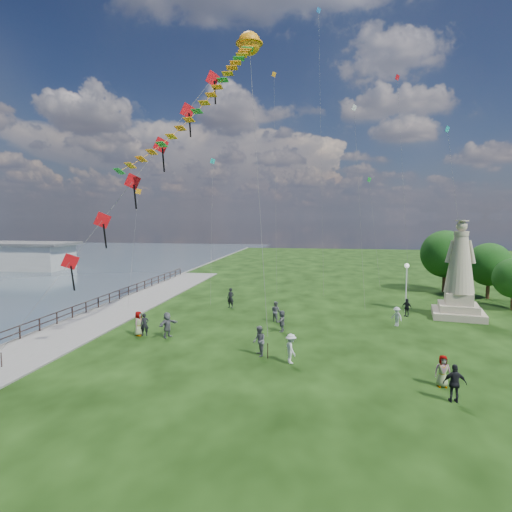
% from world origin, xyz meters
% --- Properties ---
extents(waterfront, '(200.00, 200.00, 1.51)m').
position_xyz_m(waterfront, '(-15.24, 8.99, -0.06)').
color(waterfront, '#374452').
rests_on(waterfront, ground).
extents(statue, '(4.54, 4.54, 7.93)m').
position_xyz_m(statue, '(14.54, 15.63, 3.00)').
color(statue, tan).
rests_on(statue, ground).
extents(lamppost, '(0.39, 0.39, 4.22)m').
position_xyz_m(lamppost, '(10.65, 16.96, 3.04)').
color(lamppost, silver).
rests_on(lamppost, ground).
extents(tree_row, '(7.95, 13.21, 6.73)m').
position_xyz_m(tree_row, '(18.19, 25.45, 3.73)').
color(tree_row, '#382314').
rests_on(tree_row, ground).
extents(person_0, '(0.67, 0.59, 1.55)m').
position_xyz_m(person_0, '(-8.54, 6.38, 0.77)').
color(person_0, black).
rests_on(person_0, ground).
extents(person_1, '(0.82, 1.01, 1.79)m').
position_xyz_m(person_1, '(-0.06, 3.35, 0.90)').
color(person_1, '#595960').
rests_on(person_1, ground).
extents(person_2, '(0.95, 1.21, 1.67)m').
position_xyz_m(person_2, '(1.89, 2.41, 0.84)').
color(person_2, silver).
rests_on(person_2, ground).
extents(person_3, '(1.01, 0.52, 1.71)m').
position_xyz_m(person_3, '(9.46, -1.50, 0.86)').
color(person_3, black).
rests_on(person_3, ground).
extents(person_4, '(0.77, 0.49, 1.56)m').
position_xyz_m(person_4, '(9.40, 0.22, 0.78)').
color(person_4, '#595960').
rests_on(person_4, ground).
extents(person_5, '(1.36, 1.75, 1.74)m').
position_xyz_m(person_5, '(-6.84, 6.23, 0.87)').
color(person_5, '#595960').
rests_on(person_5, ground).
extents(person_6, '(0.75, 0.60, 1.80)m').
position_xyz_m(person_6, '(-4.65, 16.19, 0.90)').
color(person_6, black).
rests_on(person_6, ground).
extents(person_7, '(0.92, 0.86, 1.62)m').
position_xyz_m(person_7, '(-0.05, 11.74, 0.81)').
color(person_7, '#595960').
rests_on(person_7, ground).
extents(person_8, '(0.99, 1.02, 1.45)m').
position_xyz_m(person_8, '(9.10, 11.88, 0.73)').
color(person_8, silver).
rests_on(person_8, ground).
extents(person_9, '(0.94, 0.93, 1.49)m').
position_xyz_m(person_9, '(10.43, 15.24, 0.74)').
color(person_9, black).
rests_on(person_9, ground).
extents(person_10, '(0.57, 0.87, 1.70)m').
position_xyz_m(person_10, '(-8.97, 6.32, 0.85)').
color(person_10, '#595960').
rests_on(person_10, ground).
extents(person_11, '(0.72, 1.46, 1.53)m').
position_xyz_m(person_11, '(0.73, 8.96, 0.77)').
color(person_11, '#595960').
rests_on(person_11, ground).
extents(red_kite_train, '(9.99, 9.35, 18.01)m').
position_xyz_m(red_kite_train, '(-7.52, 4.61, 11.17)').
color(red_kite_train, black).
rests_on(red_kite_train, ground).
extents(serpent_kite, '(8.68, 13.05, 22.72)m').
position_xyz_m(serpent_kite, '(-2.52, 13.28, 21.55)').
color(serpent_kite, black).
rests_on(serpent_kite, ground).
extents(small_kites, '(30.16, 17.67, 30.71)m').
position_xyz_m(small_kites, '(2.81, 23.98, 15.06)').
color(small_kites, teal).
rests_on(small_kites, ground).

